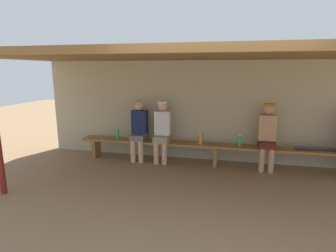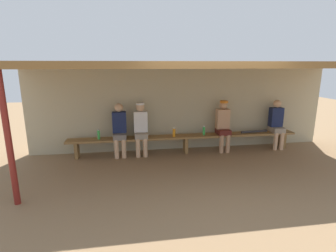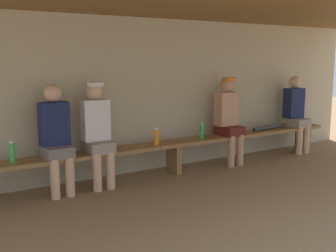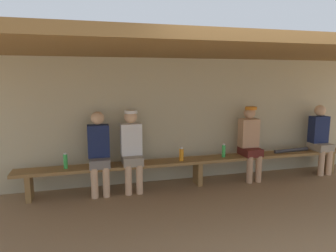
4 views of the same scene
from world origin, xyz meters
name	(u,v)px [view 2 (image 2 of 4)]	position (x,y,z in m)	size (l,w,h in m)	color
ground_plane	(202,177)	(0.00, 0.00, 0.00)	(24.00, 24.00, 0.00)	#8C6D4C
back_wall	(182,108)	(0.00, 2.00, 1.10)	(8.00, 0.20, 2.20)	#B7AD8C
dugout_roof	(196,65)	(0.00, 0.70, 2.26)	(8.00, 2.80, 0.12)	brown
support_post	(8,141)	(-3.34, -0.55, 1.10)	(0.10, 0.10, 2.20)	maroon
bench	(186,138)	(0.00, 1.55, 0.39)	(6.00, 0.36, 0.46)	olive
player_in_red	(141,126)	(-1.16, 1.55, 0.75)	(0.34, 0.42, 1.34)	gray
player_shirtless_tan	(277,122)	(2.54, 1.55, 0.73)	(0.34, 0.42, 1.34)	gray
player_middle	(120,128)	(-1.69, 1.55, 0.73)	(0.34, 0.42, 1.34)	slate
player_in_blue	(223,123)	(1.01, 1.55, 0.75)	(0.34, 0.42, 1.34)	#591E19
water_bottle_blue	(99,135)	(-2.20, 1.55, 0.58)	(0.06, 0.06, 0.25)	green
water_bottle_green	(174,132)	(-0.32, 1.51, 0.57)	(0.08, 0.08, 0.23)	orange
water_bottle_orange	(204,131)	(0.48, 1.54, 0.57)	(0.06, 0.06, 0.24)	green
baseball_bat	(254,131)	(1.90, 1.55, 0.49)	(0.07, 0.07, 0.77)	#333338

